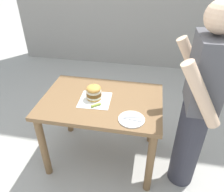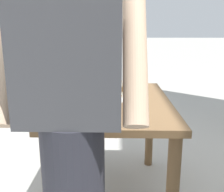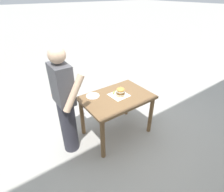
{
  "view_description": "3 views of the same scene",
  "coord_description": "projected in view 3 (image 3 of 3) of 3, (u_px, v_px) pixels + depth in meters",
  "views": [
    {
      "loc": [
        1.65,
        0.41,
        1.91
      ],
      "look_at": [
        0.0,
        0.1,
        0.81
      ],
      "focal_mm": 35.0,
      "sensor_mm": 36.0,
      "label": 1
    },
    {
      "loc": [
        -0.03,
        1.73,
        1.22
      ],
      "look_at": [
        0.0,
        0.1,
        0.81
      ],
      "focal_mm": 42.0,
      "sensor_mm": 36.0,
      "label": 2
    },
    {
      "loc": [
        -1.93,
        1.48,
        2.24
      ],
      "look_at": [
        0.0,
        0.1,
        0.81
      ],
      "focal_mm": 28.0,
      "sensor_mm": 36.0,
      "label": 3
    }
  ],
  "objects": [
    {
      "name": "patio_table",
      "position": [
        117.0,
        103.0,
        2.91
      ],
      "size": [
        0.77,
        1.13,
        0.76
      ],
      "color": "brown",
      "rests_on": "ground"
    },
    {
      "name": "pickle_spear",
      "position": [
        114.0,
        93.0,
        2.93
      ],
      "size": [
        0.08,
        0.09,
        0.02
      ],
      "primitive_type": "cylinder",
      "rotation": [
        0.0,
        1.57,
        2.26
      ],
      "color": "#8EA83D",
      "rests_on": "serving_paper"
    },
    {
      "name": "diner_across_table",
      "position": [
        65.0,
        103.0,
        2.47
      ],
      "size": [
        0.55,
        0.35,
        1.69
      ],
      "color": "#33333D",
      "rests_on": "ground"
    },
    {
      "name": "side_plate_with_forks",
      "position": [
        93.0,
        96.0,
        2.86
      ],
      "size": [
        0.22,
        0.22,
        0.02
      ],
      "color": "white",
      "rests_on": "patio_table"
    },
    {
      "name": "serving_paper",
      "position": [
        119.0,
        95.0,
        2.89
      ],
      "size": [
        0.3,
        0.3,
        0.0
      ],
      "primitive_type": "cube",
      "rotation": [
        0.0,
        0.0,
        0.05
      ],
      "color": "white",
      "rests_on": "patio_table"
    },
    {
      "name": "ground_plane",
      "position": [
        116.0,
        132.0,
        3.24
      ],
      "size": [
        80.0,
        80.0,
        0.0
      ],
      "primitive_type": "plane",
      "color": "#ADAAA3"
    },
    {
      "name": "sandwich",
      "position": [
        121.0,
        92.0,
        2.84
      ],
      "size": [
        0.15,
        0.15,
        0.18
      ],
      "color": "gold",
      "rests_on": "serving_paper"
    }
  ]
}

